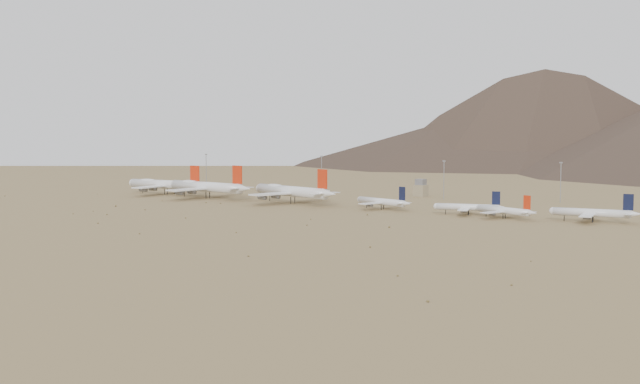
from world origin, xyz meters
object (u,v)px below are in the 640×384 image
Objects in this scene: widebody_west at (165,184)px; widebody_centre at (207,187)px; narrowbody_a at (383,202)px; widebody_east at (292,191)px; narrowbody_b at (469,207)px; control_tower at (421,189)px.

widebody_west is 0.92× the size of widebody_centre.
widebody_centre is 134.06m from narrowbody_a.
widebody_east reaches higher than narrowbody_b.
widebody_east is at bearing -112.24° from control_tower.
widebody_centre is at bearing -163.42° from widebody_east.
control_tower is at bearing 113.19° from narrowbody_b.
widebody_west reaches higher than narrowbody_a.
widebody_west is at bearing 177.13° from widebody_centre.
widebody_centre is 145.88m from control_tower.
widebody_west is 114.33m from widebody_east.
control_tower is (106.58, 99.58, -2.57)m from widebody_centre.
narrowbody_b is 3.19× the size of control_tower.
narrowbody_b is at bearing 14.32° from widebody_east.
narrowbody_a reaches higher than control_tower.
control_tower is at bearing 46.07° from widebody_centre.
narrowbody_a reaches higher than narrowbody_b.
widebody_east reaches higher than widebody_west.
narrowbody_a is at bearing -5.71° from widebody_west.
narrowbody_b is (232.87, 6.61, -3.01)m from widebody_west.
widebody_east is at bearing -165.30° from narrowbody_a.
widebody_centre is at bearing -136.94° from control_tower.
narrowbody_a is at bearing 13.71° from widebody_east.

